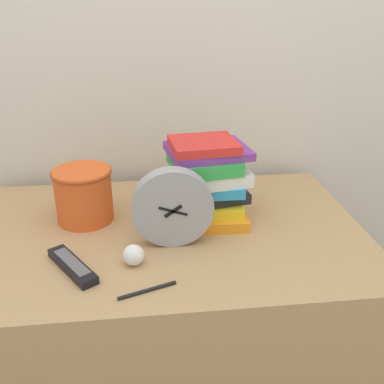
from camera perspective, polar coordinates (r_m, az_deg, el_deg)
wall_back at (r=1.49m, az=-5.03°, el=19.40°), size 6.00×0.04×2.40m
desk at (r=1.44m, az=-3.10°, el=-17.54°), size 1.08×0.70×0.73m
desk_clock at (r=1.12m, az=-2.49°, el=-2.01°), size 0.21×0.04×0.21m
book_stack at (r=1.24m, az=1.89°, el=1.46°), size 0.24×0.22×0.23m
basket at (r=1.28m, az=-13.60°, el=-0.16°), size 0.16×0.16×0.15m
tv_remote at (r=1.10m, az=-14.97°, el=-9.02°), size 0.13×0.17×0.02m
crumpled_paper_ball at (r=1.08m, az=-7.44°, el=-7.95°), size 0.05×0.05×0.05m
pen at (r=1.00m, az=-5.70°, el=-12.31°), size 0.13×0.05×0.01m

